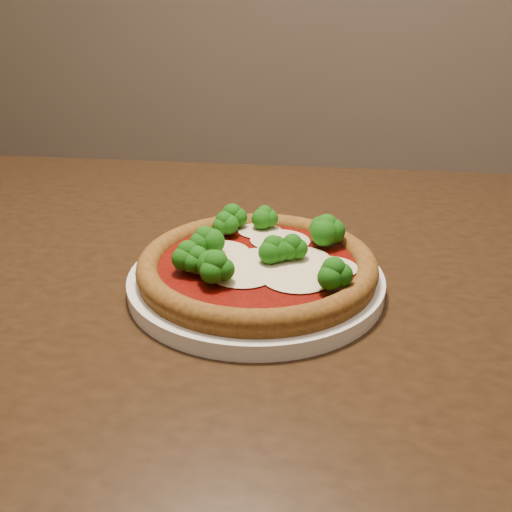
# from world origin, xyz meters

# --- Properties ---
(dining_table) EXTENTS (1.27, 0.93, 0.75)m
(dining_table) POSITION_xyz_m (-0.08, -0.01, 0.65)
(dining_table) COLOR black
(dining_table) RESTS_ON floor
(plate) EXTENTS (0.29, 0.29, 0.02)m
(plate) POSITION_xyz_m (-0.02, -0.08, 0.76)
(plate) COLOR white
(plate) RESTS_ON dining_table
(pizza) EXTENTS (0.27, 0.27, 0.06)m
(pizza) POSITION_xyz_m (-0.01, -0.07, 0.78)
(pizza) COLOR brown
(pizza) RESTS_ON plate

